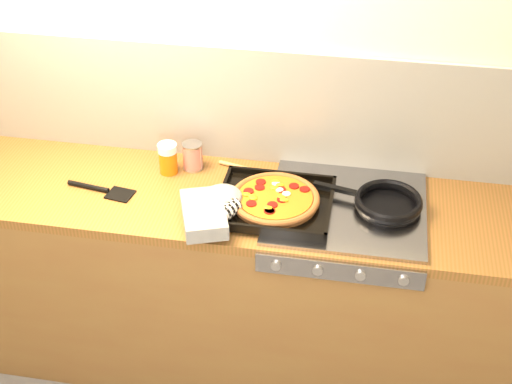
% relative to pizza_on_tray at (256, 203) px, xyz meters
% --- Properties ---
extents(room_shell, '(3.20, 3.20, 3.20)m').
position_rel_pizza_on_tray_xyz_m(room_shell, '(-0.11, 0.37, 0.20)').
color(room_shell, white).
rests_on(room_shell, ground).
extents(counter_run, '(3.20, 0.62, 0.90)m').
position_rel_pizza_on_tray_xyz_m(counter_run, '(-0.11, 0.08, -0.50)').
color(counter_run, brown).
rests_on(counter_run, ground).
extents(stovetop, '(0.60, 0.56, 0.02)m').
position_rel_pizza_on_tray_xyz_m(stovetop, '(0.34, 0.08, -0.04)').
color(stovetop, gray).
rests_on(stovetop, counter_run).
extents(pizza_on_tray, '(0.57, 0.50, 0.07)m').
position_rel_pizza_on_tray_xyz_m(pizza_on_tray, '(0.00, 0.00, 0.00)').
color(pizza_on_tray, black).
rests_on(pizza_on_tray, stovetop).
extents(frying_pan, '(0.45, 0.31, 0.04)m').
position_rel_pizza_on_tray_xyz_m(frying_pan, '(0.49, 0.10, -0.01)').
color(frying_pan, black).
rests_on(frying_pan, stovetop).
extents(tomato_can, '(0.10, 0.10, 0.12)m').
position_rel_pizza_on_tray_xyz_m(tomato_can, '(-0.31, 0.26, 0.01)').
color(tomato_can, maroon).
rests_on(tomato_can, counter_run).
extents(juice_glass, '(0.10, 0.10, 0.13)m').
position_rel_pizza_on_tray_xyz_m(juice_glass, '(-0.40, 0.21, 0.02)').
color(juice_glass, '#D1630C').
rests_on(juice_glass, counter_run).
extents(wooden_spoon, '(0.30, 0.10, 0.02)m').
position_rel_pizza_on_tray_xyz_m(wooden_spoon, '(-0.04, 0.26, -0.04)').
color(wooden_spoon, tan).
rests_on(wooden_spoon, counter_run).
extents(black_spatula, '(0.29, 0.10, 0.02)m').
position_rel_pizza_on_tray_xyz_m(black_spatula, '(-0.63, 0.03, -0.04)').
color(black_spatula, black).
rests_on(black_spatula, counter_run).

